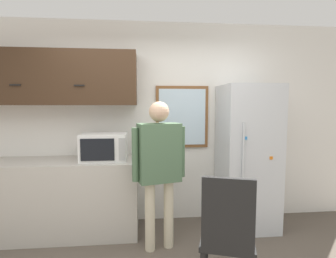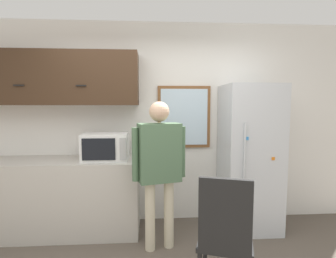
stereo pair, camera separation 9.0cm
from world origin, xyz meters
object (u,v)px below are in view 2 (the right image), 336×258
person (159,160)px  refrigerator (249,158)px  microwave (105,147)px  chair (225,233)px

person → refrigerator: size_ratio=0.88×
microwave → chair: (1.16, -1.19, -0.53)m
microwave → chair: size_ratio=0.52×
refrigerator → person: bearing=-159.7°
microwave → person: 0.76m
person → chair: 1.04m
refrigerator → microwave: bearing=-179.0°
microwave → refrigerator: refrigerator is taller
person → microwave: bearing=133.7°
microwave → refrigerator: bearing=1.0°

